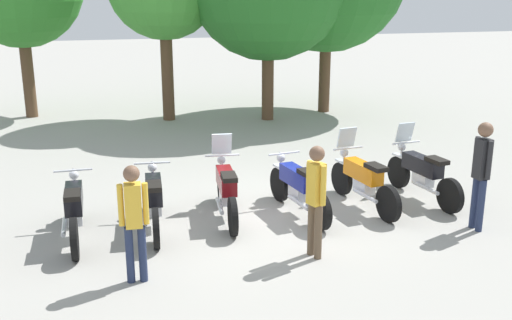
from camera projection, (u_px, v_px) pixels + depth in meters
ground_plane at (264, 217)px, 10.48m from camera, size 80.00×80.00×0.00m
motorcycle_0 at (74, 209)px, 9.45m from camera, size 0.62×2.19×0.99m
motorcycle_1 at (154, 200)px, 9.86m from camera, size 0.62×2.19×0.99m
motorcycle_2 at (226, 189)px, 10.33m from camera, size 0.63×2.19×1.37m
motorcycle_3 at (298, 187)px, 10.50m from camera, size 0.62×2.18×0.99m
motorcycle_4 at (363, 180)px, 10.85m from camera, size 0.62×2.19×1.37m
motorcycle_5 at (422, 173)px, 11.25m from camera, size 0.62×2.19×1.37m
person_0 at (316, 193)px, 8.66m from camera, size 0.28×0.41×1.71m
person_1 at (134, 215)px, 7.90m from camera, size 0.40×0.23×1.65m
person_2 at (482, 167)px, 9.64m from camera, size 0.25×0.40×1.82m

